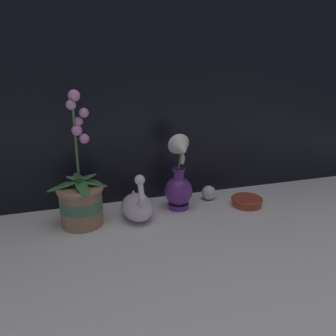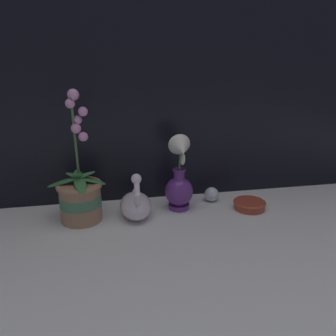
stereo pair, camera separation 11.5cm
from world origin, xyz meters
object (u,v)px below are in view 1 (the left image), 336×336
(orchid_potted_plant, at_px, (81,198))
(blue_vase, at_px, (179,181))
(glass_sphere, at_px, (209,193))
(amber_dish, at_px, (247,201))
(swan_figurine, at_px, (137,205))

(orchid_potted_plant, relative_size, blue_vase, 1.57)
(blue_vase, height_order, glass_sphere, blue_vase)
(glass_sphere, bearing_deg, orchid_potted_plant, -171.99)
(blue_vase, bearing_deg, orchid_potted_plant, -176.41)
(blue_vase, xyz_separation_m, glass_sphere, (0.14, 0.05, -0.08))
(orchid_potted_plant, relative_size, glass_sphere, 7.85)
(blue_vase, bearing_deg, amber_dish, -10.35)
(orchid_potted_plant, bearing_deg, swan_figurine, -2.90)
(blue_vase, bearing_deg, swan_figurine, -169.20)
(amber_dish, bearing_deg, orchid_potted_plant, 177.64)
(blue_vase, xyz_separation_m, amber_dish, (0.25, -0.05, -0.09))
(glass_sphere, distance_m, amber_dish, 0.15)
(swan_figurine, bearing_deg, glass_sphere, 14.43)
(glass_sphere, bearing_deg, swan_figurine, -165.57)
(swan_figurine, relative_size, amber_dish, 1.57)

